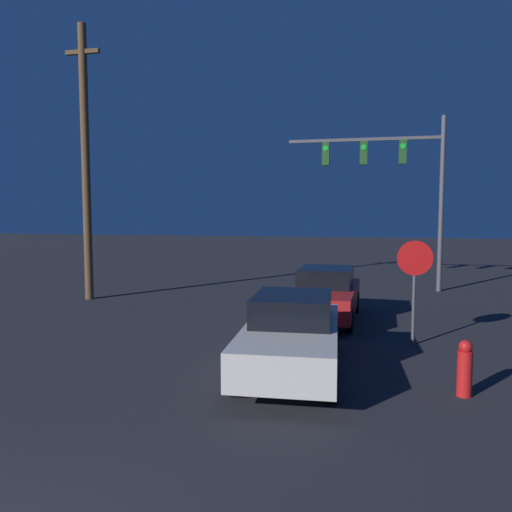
# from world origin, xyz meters

# --- Properties ---
(car_near) EXTENTS (1.93, 4.37, 1.45)m
(car_near) POSITION_xyz_m (1.91, 6.55, 0.73)
(car_near) COLOR beige
(car_near) RESTS_ON ground_plane
(car_far) EXTENTS (1.84, 4.32, 1.45)m
(car_far) POSITION_xyz_m (2.12, 11.33, 0.73)
(car_far) COLOR #B21E1E
(car_far) RESTS_ON ground_plane
(traffic_signal_mast) EXTENTS (5.89, 0.30, 6.59)m
(traffic_signal_mast) POSITION_xyz_m (4.24, 17.42, 4.54)
(traffic_signal_mast) COLOR #4C4C51
(traffic_signal_mast) RESTS_ON ground_plane
(stop_sign) EXTENTS (0.78, 0.07, 2.37)m
(stop_sign) POSITION_xyz_m (4.30, 9.05, 1.67)
(stop_sign) COLOR #4C4C51
(stop_sign) RESTS_ON ground_plane
(utility_pole) EXTENTS (1.21, 0.28, 9.26)m
(utility_pole) POSITION_xyz_m (-6.15, 12.91, 4.75)
(utility_pole) COLOR brown
(utility_pole) RESTS_ON ground_plane
(fire_hydrant) EXTENTS (0.24, 0.24, 0.93)m
(fire_hydrant) POSITION_xyz_m (4.84, 5.94, 0.46)
(fire_hydrant) COLOR red
(fire_hydrant) RESTS_ON ground_plane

